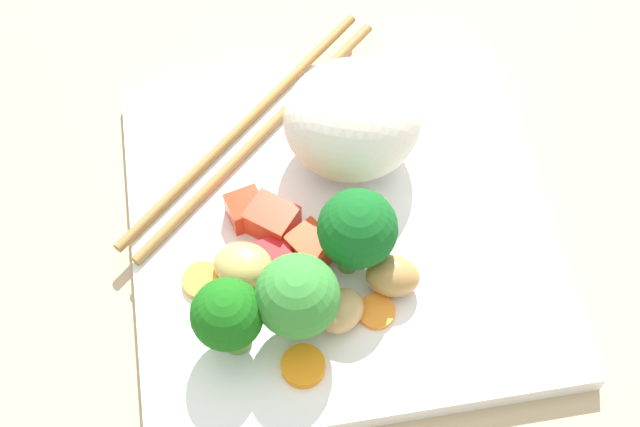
# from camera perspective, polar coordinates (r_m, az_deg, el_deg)

# --- Properties ---
(ground_plane) EXTENTS (1.10, 1.10, 0.02)m
(ground_plane) POSITION_cam_1_polar(r_m,az_deg,el_deg) (0.60, 1.19, -1.68)
(ground_plane) COLOR tan
(square_plate) EXTENTS (0.28, 0.28, 0.01)m
(square_plate) POSITION_cam_1_polar(r_m,az_deg,el_deg) (0.59, 1.22, -0.81)
(square_plate) COLOR white
(square_plate) RESTS_ON ground_plane
(rice_mound) EXTENTS (0.09, 0.09, 0.07)m
(rice_mound) POSITION_cam_1_polar(r_m,az_deg,el_deg) (0.58, 2.05, 5.93)
(rice_mound) COLOR white
(rice_mound) RESTS_ON square_plate
(broccoli_floret_0) EXTENTS (0.05, 0.05, 0.06)m
(broccoli_floret_0) POSITION_cam_1_polar(r_m,az_deg,el_deg) (0.51, -1.44, -5.26)
(broccoli_floret_0) COLOR #57913A
(broccoli_floret_0) RESTS_ON square_plate
(broccoli_floret_1) EXTENTS (0.05, 0.05, 0.06)m
(broccoli_floret_1) POSITION_cam_1_polar(r_m,az_deg,el_deg) (0.53, 2.37, -1.01)
(broccoli_floret_1) COLOR #529F46
(broccoli_floret_1) RESTS_ON square_plate
(broccoli_floret_2) EXTENTS (0.04, 0.04, 0.06)m
(broccoli_floret_2) POSITION_cam_1_polar(r_m,az_deg,el_deg) (0.51, -5.85, -6.46)
(broccoli_floret_2) COLOR #5D9B39
(broccoli_floret_2) RESTS_ON square_plate
(carrot_slice_0) EXTENTS (0.03, 0.03, 0.01)m
(carrot_slice_0) POSITION_cam_1_polar(r_m,az_deg,el_deg) (0.55, -2.80, -5.25)
(carrot_slice_0) COLOR orange
(carrot_slice_0) RESTS_ON square_plate
(carrot_slice_1) EXTENTS (0.03, 0.03, 0.00)m
(carrot_slice_1) POSITION_cam_1_polar(r_m,az_deg,el_deg) (0.55, -0.82, -4.64)
(carrot_slice_1) COLOR orange
(carrot_slice_1) RESTS_ON square_plate
(carrot_slice_2) EXTENTS (0.03, 0.03, 0.01)m
(carrot_slice_2) POSITION_cam_1_polar(r_m,az_deg,el_deg) (0.57, 1.21, -1.00)
(carrot_slice_2) COLOR orange
(carrot_slice_2) RESTS_ON square_plate
(carrot_slice_3) EXTENTS (0.03, 0.03, 0.00)m
(carrot_slice_3) POSITION_cam_1_polar(r_m,az_deg,el_deg) (0.56, -7.40, -4.23)
(carrot_slice_3) COLOR #FB9D2F
(carrot_slice_3) RESTS_ON square_plate
(carrot_slice_4) EXTENTS (0.03, 0.03, 0.00)m
(carrot_slice_4) POSITION_cam_1_polar(r_m,az_deg,el_deg) (0.55, 3.56, -6.19)
(carrot_slice_4) COLOR orange
(carrot_slice_4) RESTS_ON square_plate
(carrot_slice_5) EXTENTS (0.03, 0.03, 0.01)m
(carrot_slice_5) POSITION_cam_1_polar(r_m,az_deg,el_deg) (0.53, -1.07, -9.60)
(carrot_slice_5) COLOR orange
(carrot_slice_5) RESTS_ON square_plate
(pepper_chunk_0) EXTENTS (0.03, 0.03, 0.01)m
(pepper_chunk_0) POSITION_cam_1_polar(r_m,az_deg,el_deg) (0.56, -2.82, -2.88)
(pepper_chunk_0) COLOR red
(pepper_chunk_0) RESTS_ON square_plate
(pepper_chunk_1) EXTENTS (0.03, 0.03, 0.02)m
(pepper_chunk_1) POSITION_cam_1_polar(r_m,az_deg,el_deg) (0.58, -4.70, 0.24)
(pepper_chunk_1) COLOR red
(pepper_chunk_1) RESTS_ON square_plate
(pepper_chunk_2) EXTENTS (0.04, 0.04, 0.02)m
(pepper_chunk_2) POSITION_cam_1_polar(r_m,az_deg,el_deg) (0.57, -3.02, -0.67)
(pepper_chunk_2) COLOR red
(pepper_chunk_2) RESTS_ON square_plate
(pepper_chunk_3) EXTENTS (0.04, 0.03, 0.02)m
(pepper_chunk_3) POSITION_cam_1_polar(r_m,az_deg,el_deg) (0.56, -0.54, -2.12)
(pepper_chunk_3) COLOR red
(pepper_chunk_3) RESTS_ON square_plate
(chicken_piece_0) EXTENTS (0.03, 0.04, 0.02)m
(chicken_piece_0) POSITION_cam_1_polar(r_m,az_deg,el_deg) (0.55, 4.62, -3.94)
(chicken_piece_0) COLOR #B3844A
(chicken_piece_0) RESTS_ON square_plate
(chicken_piece_1) EXTENTS (0.04, 0.04, 0.02)m
(chicken_piece_1) POSITION_cam_1_polar(r_m,az_deg,el_deg) (0.54, 1.33, -6.17)
(chicken_piece_1) COLOR tan
(chicken_piece_1) RESTS_ON square_plate
(chicken_piece_2) EXTENTS (0.04, 0.05, 0.02)m
(chicken_piece_2) POSITION_cam_1_polar(r_m,az_deg,el_deg) (0.55, -4.86, -3.25)
(chicken_piece_2) COLOR tan
(chicken_piece_2) RESTS_ON square_plate
(chopstick_pair) EXTENTS (0.19, 0.19, 0.01)m
(chopstick_pair) POSITION_cam_1_polar(r_m,az_deg,el_deg) (0.62, -4.24, 5.33)
(chopstick_pair) COLOR olive
(chopstick_pair) RESTS_ON square_plate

